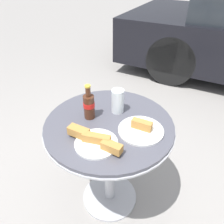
% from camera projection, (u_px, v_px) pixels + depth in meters
% --- Properties ---
extents(ground_plane, '(30.00, 30.00, 0.00)m').
position_uv_depth(ground_plane, '(110.00, 197.00, 1.62)').
color(ground_plane, gray).
extents(bistro_table, '(0.73, 0.73, 0.70)m').
position_uv_depth(bistro_table, '(109.00, 143.00, 1.31)').
color(bistro_table, '#B7B7BC').
rests_on(bistro_table, ground_plane).
extents(cola_bottle_left, '(0.06, 0.06, 0.21)m').
position_uv_depth(cola_bottle_left, '(89.00, 105.00, 1.21)').
color(cola_bottle_left, '#4C2819').
rests_on(cola_bottle_left, bistro_table).
extents(drinking_glass, '(0.07, 0.07, 0.14)m').
position_uv_depth(drinking_glass, '(118.00, 102.00, 1.26)').
color(drinking_glass, black).
rests_on(drinking_glass, bistro_table).
extents(lunch_plate_near, '(0.24, 0.24, 0.06)m').
position_uv_depth(lunch_plate_near, '(141.00, 129.00, 1.15)').
color(lunch_plate_near, white).
rests_on(lunch_plate_near, bistro_table).
extents(lunch_plate_far, '(0.30, 0.21, 0.06)m').
position_uv_depth(lunch_plate_far, '(95.00, 141.00, 1.06)').
color(lunch_plate_far, white).
rests_on(lunch_plate_far, bistro_table).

